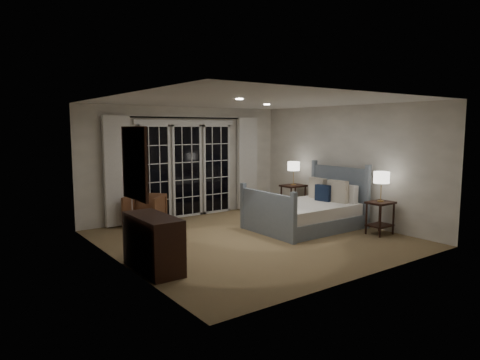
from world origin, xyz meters
TOP-DOWN VIEW (x-y plane):
  - floor at (0.00, 0.00)m, footprint 5.00×5.00m
  - ceiling at (0.00, 0.00)m, footprint 5.00×5.00m
  - wall_left at (-2.50, 0.00)m, footprint 0.02×5.00m
  - wall_right at (2.50, 0.00)m, footprint 0.02×5.00m
  - wall_back at (0.00, 2.50)m, footprint 5.00×0.02m
  - wall_front at (0.00, -2.50)m, footprint 5.00×0.02m
  - french_doors at (0.00, 2.46)m, footprint 2.50×0.04m
  - curtain_rod at (0.00, 2.40)m, footprint 3.50×0.03m
  - curtain_left at (-1.65, 2.38)m, footprint 0.55×0.10m
  - curtain_right at (1.65, 2.38)m, footprint 0.55×0.10m
  - downlight_a at (0.80, 0.60)m, footprint 0.12×0.12m
  - downlight_b at (-0.60, -0.40)m, footprint 0.12×0.12m
  - bed at (1.42, 0.03)m, footprint 2.07×1.48m
  - nightstand_left at (2.16, -1.16)m, footprint 0.49×0.39m
  - nightstand_right at (2.16, 1.25)m, footprint 0.53×0.43m
  - lamp_left at (2.16, -1.16)m, footprint 0.30×0.30m
  - lamp_right at (2.16, 1.25)m, footprint 0.28×0.28m
  - armchair at (-1.20, 2.10)m, footprint 1.02×1.02m
  - dresser at (-2.23, -0.55)m, footprint 0.48×1.12m
  - mirror at (-2.47, -0.55)m, footprint 0.05×0.85m

SIDE VIEW (x-z plane):
  - floor at x=0.00m, z-range 0.00..0.00m
  - bed at x=1.42m, z-range -0.29..0.91m
  - armchair at x=-1.20m, z-range 0.00..0.67m
  - dresser at x=-2.23m, z-range 0.00..0.80m
  - nightstand_left at x=2.16m, z-range 0.10..0.73m
  - nightstand_right at x=2.16m, z-range 0.11..0.80m
  - french_doors at x=0.00m, z-range -0.01..2.19m
  - lamp_left at x=2.16m, z-range 0.80..1.38m
  - lamp_right at x=2.16m, z-range 0.85..1.40m
  - curtain_left at x=-1.65m, z-range 0.02..2.27m
  - curtain_right at x=1.65m, z-range 0.02..2.27m
  - wall_left at x=-2.50m, z-range 0.00..2.50m
  - wall_right at x=2.50m, z-range 0.00..2.50m
  - wall_back at x=0.00m, z-range 0.00..2.50m
  - wall_front at x=0.00m, z-range 0.00..2.50m
  - mirror at x=-2.47m, z-range 1.05..2.05m
  - curtain_rod at x=0.00m, z-range 2.23..2.27m
  - downlight_a at x=0.80m, z-range 2.48..2.50m
  - downlight_b at x=-0.60m, z-range 2.48..2.50m
  - ceiling at x=0.00m, z-range 2.50..2.50m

